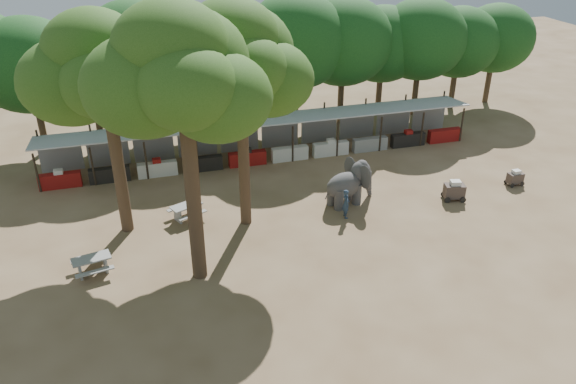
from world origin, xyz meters
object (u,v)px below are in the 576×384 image
object	(u,v)px
elephant	(350,183)
cart_back	(515,178)
yard_tree_back	(236,60)
picnic_table_near	(92,263)
handler	(346,204)
yard_tree_left	(100,72)
picnic_table_far	(187,210)
yard_tree_center	(178,74)
cart_front	(454,190)

from	to	relation	value
elephant	cart_back	bearing A→B (deg)	-19.61
yard_tree_back	picnic_table_near	xyz separation A→B (m)	(-7.49, -2.69, -7.99)
handler	yard_tree_left	bearing A→B (deg)	85.25
picnic_table_far	yard_tree_left	bearing A→B (deg)	157.54
handler	picnic_table_near	size ratio (longest dim) A/B	0.84
elephant	picnic_table_far	xyz separation A→B (m)	(-8.93, 0.71, -0.66)
yard_tree_center	elephant	xyz separation A→B (m)	(9.14, 4.35, -8.02)
yard_tree_left	picnic_table_far	distance (m)	8.31
yard_tree_back	cart_front	bearing A→B (deg)	-4.88
elephant	handler	distance (m)	1.73
yard_tree_back	yard_tree_left	bearing A→B (deg)	170.54
cart_front	cart_back	size ratio (longest dim) A/B	1.36
elephant	picnic_table_far	bearing A→B (deg)	159.92
handler	picnic_table_far	size ratio (longest dim) A/B	0.78
yard_tree_center	cart_back	bearing A→B (deg)	10.60
yard_tree_center	cart_front	distance (m)	17.46
elephant	cart_front	bearing A→B (deg)	-28.85
picnic_table_near	yard_tree_back	bearing A→B (deg)	8.22
yard_tree_left	cart_front	distance (m)	19.55
elephant	picnic_table_far	size ratio (longest dim) A/B	1.54
handler	picnic_table_far	distance (m)	8.42
yard_tree_center	handler	distance (m)	12.17
yard_tree_back	picnic_table_far	bearing A→B (deg)	159.13
yard_tree_left	cart_back	distance (m)	23.68
elephant	cart_front	world-z (taller)	elephant
yard_tree_center	yard_tree_back	size ratio (longest dim) A/B	1.06
elephant	picnic_table_far	world-z (taller)	elephant
yard_tree_back	elephant	world-z (taller)	yard_tree_back
yard_tree_center	handler	size ratio (longest dim) A/B	7.39
yard_tree_center	picnic_table_near	world-z (taller)	yard_tree_center
yard_tree_left	yard_tree_center	world-z (taller)	yard_tree_center
yard_tree_left	picnic_table_far	xyz separation A→B (m)	(3.21, 0.06, -7.67)
cart_back	yard_tree_back	bearing A→B (deg)	176.17
yard_tree_center	handler	xyz separation A→B (m)	(8.34, 2.86, -8.39)
handler	elephant	bearing A→B (deg)	-22.29
yard_tree_back	cart_front	xyz separation A→B (m)	(11.89, -1.01, -7.96)
picnic_table_far	yard_tree_back	bearing A→B (deg)	-44.46
yard_tree_back	picnic_table_near	bearing A→B (deg)	-160.26
yard_tree_back	handler	world-z (taller)	yard_tree_back
elephant	handler	size ratio (longest dim) A/B	1.97
picnic_table_far	cart_back	world-z (taller)	cart_back
yard_tree_back	elephant	distance (m)	9.58
yard_tree_left	yard_tree_center	bearing A→B (deg)	-59.04
handler	cart_front	world-z (taller)	handler
cart_front	picnic_table_near	bearing A→B (deg)	-161.71
elephant	picnic_table_near	bearing A→B (deg)	177.06
yard_tree_left	elephant	world-z (taller)	yard_tree_left
yard_tree_left	yard_tree_center	distance (m)	5.92
yard_tree_back	cart_back	distance (m)	18.23
picnic_table_far	cart_front	distance (m)	14.82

